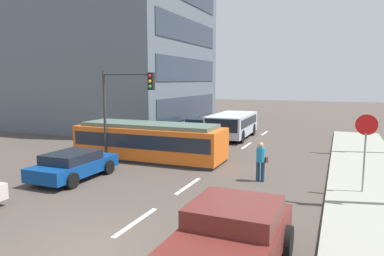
{
  "coord_description": "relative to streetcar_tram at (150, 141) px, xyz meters",
  "views": [
    {
      "loc": [
        5.51,
        -6.88,
        4.25
      ],
      "look_at": [
        -0.82,
        8.4,
        2.03
      ],
      "focal_mm": 33.45,
      "sensor_mm": 36.0,
      "label": 1
    }
  ],
  "objects": [
    {
      "name": "pickup_truck_parked",
      "position": [
        7.31,
        -9.68,
        -0.22
      ],
      "size": [
        2.32,
        5.02,
        1.55
      ],
      "color": "maroon",
      "rests_on": "ground"
    },
    {
      "name": "parked_sedan_furthest",
      "position": [
        -0.99,
        10.23,
        -0.4
      ],
      "size": [
        2.11,
        4.24,
        1.19
      ],
      "color": "#10478F",
      "rests_on": "ground"
    },
    {
      "name": "parked_sedan_far",
      "position": [
        -1.91,
        3.96,
        -0.4
      ],
      "size": [
        2.0,
        4.45,
        1.19
      ],
      "color": "#2F673C",
      "rests_on": "ground"
    },
    {
      "name": "streetcar_tram",
      "position": [
        0.0,
        0.0,
        0.0
      ],
      "size": [
        8.13,
        2.62,
        1.98
      ],
      "color": "orange",
      "rests_on": "ground"
    },
    {
      "name": "parked_sedan_mid",
      "position": [
        -1.16,
        -4.62,
        -0.4
      ],
      "size": [
        2.03,
        4.01,
        1.19
      ],
      "color": "navy",
      "rests_on": "ground"
    },
    {
      "name": "lane_stripe_4",
      "position": [
        3.84,
        12.0,
        -1.02
      ],
      "size": [
        0.16,
        2.4,
        0.01
      ],
      "primitive_type": "cube",
      "color": "silver",
      "rests_on": "ground"
    },
    {
      "name": "corner_building",
      "position": [
        -10.2,
        11.69,
        6.98
      ],
      "size": [
        15.17,
        14.07,
        16.0
      ],
      "color": "slate",
      "rests_on": "ground"
    },
    {
      "name": "city_bus",
      "position": [
        2.1,
        8.64,
        0.0
      ],
      "size": [
        2.66,
        6.0,
        1.77
      ],
      "color": "#AEB5C6",
      "rests_on": "ground"
    },
    {
      "name": "pedestrian_crossing",
      "position": [
        6.4,
        -1.94,
        -0.08
      ],
      "size": [
        0.5,
        0.36,
        1.67
      ],
      "color": "navy",
      "rests_on": "ground"
    },
    {
      "name": "ground_plane",
      "position": [
        3.84,
        0.27,
        -1.02
      ],
      "size": [
        120.0,
        120.0,
        0.0
      ],
      "primitive_type": "plane",
      "color": "#4B413A"
    },
    {
      "name": "lane_stripe_1",
      "position": [
        3.84,
        -7.73,
        -1.02
      ],
      "size": [
        0.16,
        2.4,
        0.01
      ],
      "primitive_type": "cube",
      "color": "silver",
      "rests_on": "ground"
    },
    {
      "name": "sidewalk_curb_right",
      "position": [
        10.64,
        -3.73,
        -0.95
      ],
      "size": [
        3.2,
        36.0,
        0.14
      ],
      "primitive_type": "cube",
      "color": "gray",
      "rests_on": "ground"
    },
    {
      "name": "traffic_light_mast",
      "position": [
        -0.69,
        -1.3,
        2.33
      ],
      "size": [
        2.98,
        0.33,
        4.74
      ],
      "color": "#333333",
      "rests_on": "ground"
    },
    {
      "name": "stop_sign",
      "position": [
        10.29,
        -2.29,
        1.17
      ],
      "size": [
        0.76,
        0.07,
        2.88
      ],
      "color": "gray",
      "rests_on": "sidewalk_curb_right"
    },
    {
      "name": "lane_stripe_3",
      "position": [
        3.84,
        6.0,
        -1.02
      ],
      "size": [
        0.16,
        2.4,
        0.01
      ],
      "primitive_type": "cube",
      "color": "silver",
      "rests_on": "ground"
    },
    {
      "name": "lane_stripe_2",
      "position": [
        3.84,
        -3.73,
        -1.02
      ],
      "size": [
        0.16,
        2.4,
        0.01
      ],
      "primitive_type": "cube",
      "color": "silver",
      "rests_on": "ground"
    }
  ]
}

